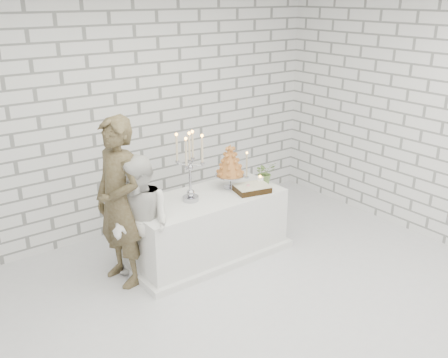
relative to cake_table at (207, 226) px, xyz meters
The scene contains 12 objects.
ground 1.41m from the cake_table, 110.28° to the right, with size 6.00×5.00×0.01m, color silver.
wall_back 1.73m from the cake_table, 111.05° to the left, with size 6.00×0.01×3.00m, color white.
wall_right 3.05m from the cake_table, 26.77° to the right, with size 0.01×5.00×3.00m, color white.
cake_table is the anchor object (origin of this frame).
groom 1.16m from the cake_table, behind, with size 0.66×0.43×1.82m, color #40341C.
bride 0.98m from the cake_table, behind, with size 0.70×0.54×1.43m, color white.
candelabra 0.80m from the cake_table, behind, with size 0.32×0.32×0.80m, color #A4A4AF, non-canonical shape.
croquembouche 0.75m from the cake_table, ahead, with size 0.35×0.35×0.54m, color #975727, non-canonical shape.
chocolate_cake 0.69m from the cake_table, 20.99° to the right, with size 0.39×0.28×0.08m, color black.
pillar_candle 0.83m from the cake_table, ahead, with size 0.08×0.08×0.12m, color white.
extra_taper 0.95m from the cake_table, 15.09° to the left, with size 0.06×0.06×0.32m, color beige.
flowers 0.97m from the cake_table, ahead, with size 0.25×0.21×0.27m, color #3E5F2E.
Camera 1 is at (-2.51, -3.04, 2.94)m, focal length 39.90 mm.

